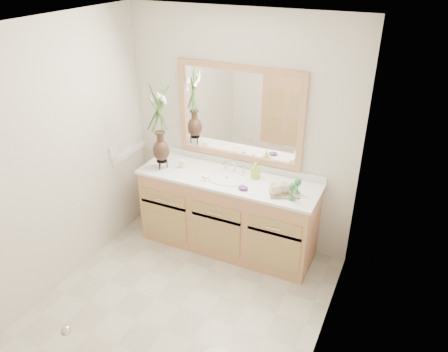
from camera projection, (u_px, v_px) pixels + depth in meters
The scene contains 22 objects.
floor at pixel (180, 307), 3.90m from camera, with size 2.60×2.60×0.00m, color beige.
ceiling at pixel (163, 28), 2.78m from camera, with size 2.40×2.60×0.02m, color white.
wall_back at pixel (240, 133), 4.38m from camera, with size 2.40×0.02×2.40m, color beige.
wall_front at pixel (46, 302), 2.30m from camera, with size 2.40×0.02×2.40m, color beige.
wall_left at pixel (54, 162), 3.79m from camera, with size 0.02×2.60×2.40m, color beige.
wall_right at pixel (329, 229), 2.89m from camera, with size 0.02×2.60×2.40m, color beige.
vanity at pixel (228, 214), 4.53m from camera, with size 1.80×0.55×0.80m.
counter at pixel (228, 179), 4.33m from camera, with size 1.84×0.57×0.03m, color white.
sink at pixel (227, 183), 4.34m from camera, with size 0.38×0.34×0.23m.
mirror at pixel (239, 114), 4.27m from camera, with size 1.32×0.04×0.97m.
switch_plate at pixel (114, 152), 4.50m from camera, with size 0.02×0.12×0.12m, color white.
door at pixel (15, 311), 2.52m from camera, with size 0.80×0.03×2.00m, color tan.
flower_vase at pixel (159, 117), 4.25m from camera, with size 0.20×0.20×0.82m.
tumbler at pixel (183, 164), 4.50m from camera, with size 0.06×0.06×0.08m, color white.
soap_dish at pixel (206, 178), 4.29m from camera, with size 0.11×0.11×0.04m.
soap_bottle at pixel (255, 171), 4.29m from camera, with size 0.07×0.07×0.15m, color #9ED131.
purple_dish at pixel (243, 188), 4.10m from camera, with size 0.10×0.08×0.03m, color #4E246E.
tray at pixel (284, 194), 4.03m from camera, with size 0.27×0.18×0.01m, color brown.
mug_left at pixel (275, 189), 4.00m from camera, with size 0.10×0.10×0.10m, color white.
mug_right at pixel (284, 187), 4.03m from camera, with size 0.10×0.09×0.10m, color white.
goblet_front at pixel (292, 188), 3.90m from camera, with size 0.07×0.07×0.16m.
goblet_back at pixel (298, 183), 3.99m from camera, with size 0.07×0.07×0.15m.
Camera 1 is at (1.58, -2.46, 2.86)m, focal length 35.00 mm.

